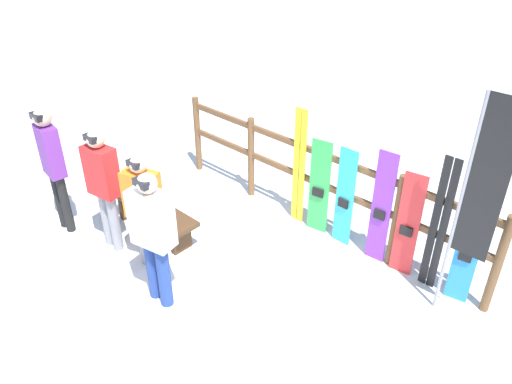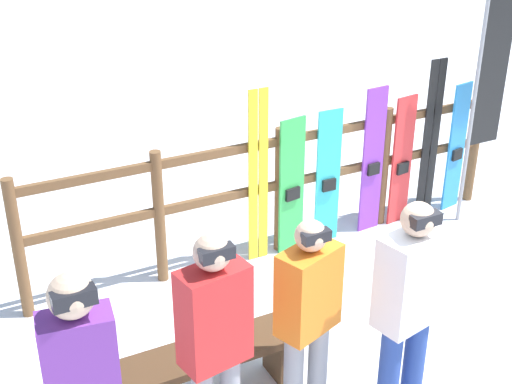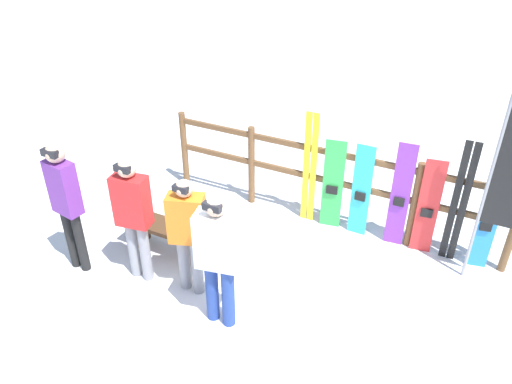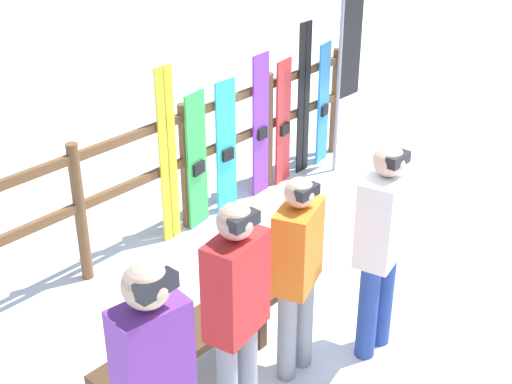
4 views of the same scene
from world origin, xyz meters
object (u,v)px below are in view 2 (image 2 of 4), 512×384
at_px(ski_pair_yellow, 258,178).
at_px(snowboard_cyan, 328,178).
at_px(ski_pair_black, 431,140).
at_px(person_white, 409,301).
at_px(person_red, 215,338).
at_px(snowboard_green, 292,187).
at_px(bench, 204,363).
at_px(snowboard_purple, 373,161).
at_px(person_orange, 308,310).
at_px(rental_flag, 487,76).
at_px(snowboard_red, 402,161).
at_px(snowboard_blue, 456,148).

bearing_deg(ski_pair_yellow, snowboard_cyan, -0.27).
height_order(snowboard_cyan, ski_pair_black, ski_pair_black).
xyz_separation_m(person_white, ski_pair_black, (2.11, 2.33, -0.10)).
height_order(person_white, snowboard_cyan, person_white).
distance_m(person_red, snowboard_green, 2.76).
bearing_deg(ski_pair_black, bench, -154.01).
bearing_deg(snowboard_purple, bench, -147.98).
xyz_separation_m(person_white, snowboard_green, (0.47, 2.33, -0.28)).
bearing_deg(person_red, bench, 75.50).
xyz_separation_m(snowboard_green, snowboard_purple, (0.92, 0.00, 0.08)).
relative_size(bench, person_orange, 1.00).
bearing_deg(ski_pair_black, snowboard_green, -179.88).
height_order(person_orange, ski_pair_yellow, ski_pair_yellow).
relative_size(person_red, person_white, 1.00).
height_order(bench, rental_flag, rental_flag).
bearing_deg(person_red, person_white, -8.97).
height_order(ski_pair_yellow, snowboard_red, ski_pair_yellow).
distance_m(person_white, ski_pair_black, 3.14).
xyz_separation_m(person_orange, rental_flag, (3.06, 1.76, 0.67)).
distance_m(ski_pair_yellow, rental_flag, 2.49).
distance_m(person_orange, person_white, 0.65).
relative_size(person_white, snowboard_purple, 1.09).
height_order(person_white, snowboard_blue, person_white).
xyz_separation_m(snowboard_cyan, rental_flag, (1.61, -0.27, 0.87)).
height_order(person_red, snowboard_blue, person_red).
relative_size(person_red, snowboard_purple, 1.10).
xyz_separation_m(person_white, snowboard_red, (1.76, 2.33, -0.27)).
bearing_deg(person_white, ski_pair_yellow, 87.28).
xyz_separation_m(person_red, ski_pair_black, (3.38, 2.13, -0.12)).
bearing_deg(snowboard_green, snowboard_cyan, 0.00).
relative_size(ski_pair_black, rental_flag, 0.67).
distance_m(bench, rental_flag, 4.03).
height_order(snowboard_cyan, snowboard_blue, snowboard_blue).
relative_size(snowboard_cyan, ski_pair_black, 0.81).
bearing_deg(snowboard_green, snowboard_purple, 0.01).
bearing_deg(snowboard_cyan, snowboard_green, -180.00).
distance_m(person_white, snowboard_cyan, 2.50).
xyz_separation_m(person_white, rental_flag, (2.48, 2.05, 0.60)).
xyz_separation_m(ski_pair_yellow, snowboard_blue, (2.36, -0.00, -0.15)).
height_order(person_orange, snowboard_purple, person_orange).
height_order(person_white, ski_pair_yellow, ski_pair_yellow).
relative_size(person_orange, ski_pair_black, 0.90).
distance_m(ski_pair_yellow, snowboard_green, 0.39).
relative_size(bench, person_white, 0.93).
height_order(person_orange, snowboard_green, person_orange).
bearing_deg(ski_pair_black, rental_flag, -36.49).
xyz_separation_m(snowboard_blue, rental_flag, (0.01, -0.27, 0.86)).
distance_m(ski_pair_yellow, snowboard_blue, 2.37).
height_order(snowboard_red, snowboard_blue, snowboard_blue).
xyz_separation_m(person_white, ski_pair_yellow, (0.11, 2.33, -0.11)).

